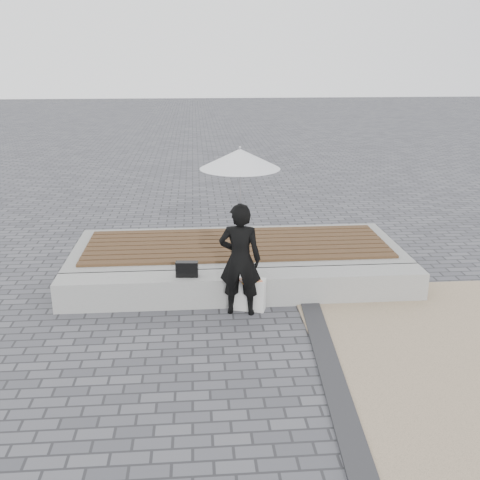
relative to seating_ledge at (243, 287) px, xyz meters
name	(u,v)px	position (x,y,z in m)	size (l,w,h in m)	color
ground	(256,361)	(0.00, -1.60, -0.20)	(80.00, 80.00, 0.00)	#535359
edging_band	(334,382)	(0.75, -2.10, -0.18)	(0.25, 5.20, 0.04)	#2C2D2F
seating_ledge	(243,287)	(0.00, 0.00, 0.00)	(5.00, 0.45, 0.40)	#9C9C97
timber_platform	(237,257)	(0.00, 1.20, 0.00)	(5.00, 2.00, 0.40)	gray
timber_decking	(237,244)	(0.00, 1.20, 0.22)	(4.60, 1.60, 0.04)	brown
woman	(240,260)	(-0.08, -0.36, 0.54)	(0.54, 0.35, 1.48)	black
parasol	(240,159)	(-0.08, -0.36, 1.82)	(0.98, 0.98, 1.25)	#AEAEB3
handbag	(187,269)	(-0.76, -0.04, 0.30)	(0.29, 0.10, 0.21)	black
canvas_tote	(249,294)	(0.06, -0.26, 0.02)	(0.41, 0.17, 0.43)	silver
magazine	(250,280)	(0.06, -0.31, 0.24)	(0.27, 0.20, 0.01)	#E1334E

